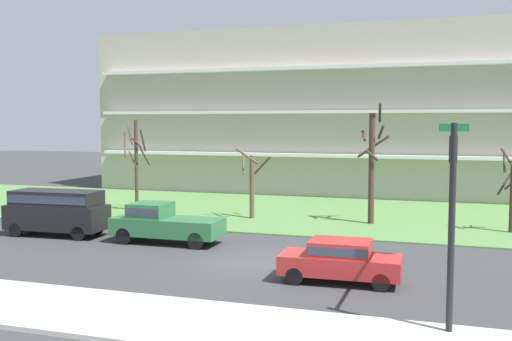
% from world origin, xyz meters
% --- Properties ---
extents(ground, '(160.00, 160.00, 0.00)m').
position_xyz_m(ground, '(0.00, 0.00, 0.00)').
color(ground, '#38383A').
extents(sidewalk_curb_near, '(80.00, 4.00, 0.15)m').
position_xyz_m(sidewalk_curb_near, '(0.00, -8.00, 0.07)').
color(sidewalk_curb_near, '#BCB7AD').
rests_on(sidewalk_curb_near, ground).
extents(grass_lawn_strip, '(80.00, 16.00, 0.08)m').
position_xyz_m(grass_lawn_strip, '(0.00, 14.00, 0.04)').
color(grass_lawn_strip, '#547F42').
rests_on(grass_lawn_strip, ground).
extents(apartment_building, '(43.05, 12.96, 13.38)m').
position_xyz_m(apartment_building, '(0.00, 28.00, 6.69)').
color(apartment_building, '#B2A899').
rests_on(apartment_building, ground).
extents(tree_far_left, '(1.73, 1.66, 6.04)m').
position_xyz_m(tree_far_left, '(-11.87, 11.04, 3.32)').
color(tree_far_left, '#423023').
rests_on(tree_far_left, ground).
extents(tree_left, '(1.96, 2.00, 4.36)m').
position_xyz_m(tree_left, '(-3.74, 10.61, 2.27)').
color(tree_left, brown).
rests_on(tree_left, ground).
extents(tree_center, '(1.86, 1.64, 7.01)m').
position_xyz_m(tree_center, '(3.40, 10.96, 3.53)').
color(tree_center, '#423023').
rests_on(tree_center, ground).
extents(sedan_red_near_left, '(4.46, 1.95, 1.57)m').
position_xyz_m(sedan_red_near_left, '(3.92, -2.00, 0.87)').
color(sedan_red_near_left, '#B22828').
rests_on(sedan_red_near_left, ground).
extents(pickup_green_center_left, '(5.41, 2.02, 1.95)m').
position_xyz_m(pickup_green_center_left, '(-5.60, 2.50, 1.02)').
color(pickup_green_center_left, '#2D6B3D').
rests_on(pickup_green_center_left, ground).
extents(van_black_center_right, '(5.29, 2.25, 2.36)m').
position_xyz_m(van_black_center_right, '(-11.71, 2.50, 1.40)').
color(van_black_center_right, black).
rests_on(van_black_center_right, ground).
extents(traffic_signal_mast, '(0.90, 5.00, 5.87)m').
position_xyz_m(traffic_signal_mast, '(7.76, -4.87, 4.02)').
color(traffic_signal_mast, black).
rests_on(traffic_signal_mast, ground).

